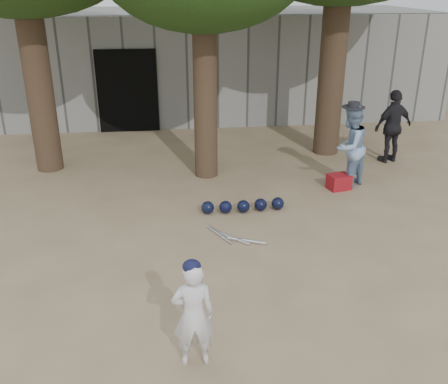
{
  "coord_description": "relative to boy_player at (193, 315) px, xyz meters",
  "views": [
    {
      "loc": [
        -0.2,
        -5.77,
        3.86
      ],
      "look_at": [
        0.6,
        1.0,
        0.95
      ],
      "focal_mm": 40.0,
      "sensor_mm": 36.0,
      "label": 1
    }
  ],
  "objects": [
    {
      "name": "ground",
      "position": [
        0.02,
        1.46,
        -0.62
      ],
      "size": [
        70.0,
        70.0,
        0.0
      ],
      "primitive_type": "plane",
      "color": "#937C5E",
      "rests_on": "ground"
    },
    {
      "name": "boy_player",
      "position": [
        0.0,
        0.0,
        0.0
      ],
      "size": [
        0.46,
        0.31,
        1.24
      ],
      "primitive_type": "imported",
      "rotation": [
        0.0,
        0.0,
        3.16
      ],
      "color": "silver",
      "rests_on": "ground"
    },
    {
      "name": "spectator_blue",
      "position": [
        3.37,
        4.69,
        0.21
      ],
      "size": [
        1.02,
        1.0,
        1.66
      ],
      "primitive_type": "imported",
      "rotation": [
        0.0,
        0.0,
        3.83
      ],
      "color": "#80A0C5",
      "rests_on": "ground"
    },
    {
      "name": "spectator_dark",
      "position": [
        4.86,
        6.04,
        0.2
      ],
      "size": [
        1.04,
        0.66,
        1.65
      ],
      "primitive_type": "imported",
      "rotation": [
        0.0,
        0.0,
        3.43
      ],
      "color": "black",
      "rests_on": "ground"
    },
    {
      "name": "red_bag",
      "position": [
        3.17,
        4.57,
        -0.47
      ],
      "size": [
        0.48,
        0.41,
        0.3
      ],
      "primitive_type": "cube",
      "rotation": [
        0.0,
        0.0,
        0.23
      ],
      "color": "maroon",
      "rests_on": "ground"
    },
    {
      "name": "back_building",
      "position": [
        0.02,
        11.8,
        0.88
      ],
      "size": [
        16.0,
        5.24,
        3.0
      ],
      "color": "gray",
      "rests_on": "ground"
    },
    {
      "name": "helmet_row",
      "position": [
        1.12,
        3.74,
        -0.51
      ],
      "size": [
        1.51,
        0.28,
        0.23
      ],
      "color": "black",
      "rests_on": "ground"
    },
    {
      "name": "bat_pile",
      "position": [
        0.78,
        2.74,
        -0.59
      ],
      "size": [
        0.89,
        0.74,
        0.06
      ],
      "color": "silver",
      "rests_on": "ground"
    }
  ]
}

